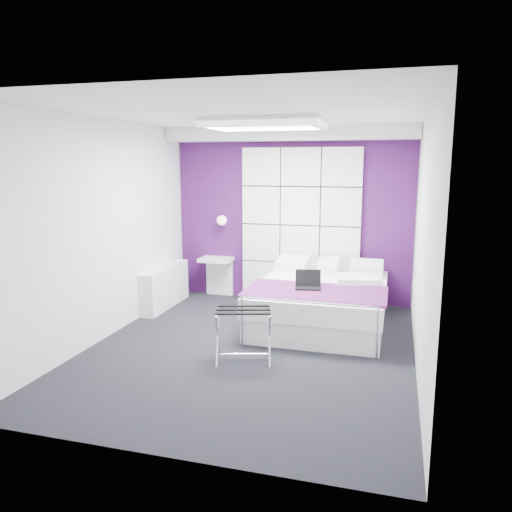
% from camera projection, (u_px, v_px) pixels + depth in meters
% --- Properties ---
extents(floor, '(4.40, 4.40, 0.00)m').
position_uv_depth(floor, '(250.00, 349.00, 5.68)').
color(floor, black).
rests_on(floor, ground).
extents(ceiling, '(4.40, 4.40, 0.00)m').
position_uv_depth(ceiling, '(250.00, 113.00, 5.20)').
color(ceiling, white).
rests_on(ceiling, wall_back).
extents(wall_back, '(3.60, 0.00, 3.60)m').
position_uv_depth(wall_back, '(291.00, 216.00, 7.52)').
color(wall_back, white).
rests_on(wall_back, floor).
extents(wall_left, '(0.00, 4.40, 4.40)m').
position_uv_depth(wall_left, '(105.00, 230.00, 5.92)').
color(wall_left, white).
rests_on(wall_left, floor).
extents(wall_right, '(0.00, 4.40, 4.40)m').
position_uv_depth(wall_right, '(423.00, 243.00, 4.96)').
color(wall_right, white).
rests_on(wall_right, floor).
extents(accent_wall, '(3.58, 0.02, 2.58)m').
position_uv_depth(accent_wall, '(291.00, 216.00, 7.51)').
color(accent_wall, '#3C1046').
rests_on(accent_wall, wall_back).
extents(soffit, '(3.58, 0.50, 0.20)m').
position_uv_depth(soffit, '(289.00, 133.00, 7.06)').
color(soffit, white).
rests_on(soffit, wall_back).
extents(headboard, '(1.80, 0.08, 2.30)m').
position_uv_depth(headboard, '(300.00, 225.00, 7.45)').
color(headboard, white).
rests_on(headboard, wall_back).
extents(skylight, '(1.36, 0.86, 0.12)m').
position_uv_depth(skylight, '(264.00, 122.00, 5.78)').
color(skylight, white).
rests_on(skylight, ceiling).
extents(wall_lamp, '(0.15, 0.15, 0.15)m').
position_uv_depth(wall_lamp, '(223.00, 220.00, 7.68)').
color(wall_lamp, white).
rests_on(wall_lamp, wall_back).
extents(radiator, '(0.22, 1.20, 0.60)m').
position_uv_depth(radiator, '(165.00, 287.00, 7.31)').
color(radiator, white).
rests_on(radiator, floor).
extents(bed, '(1.69, 2.03, 0.71)m').
position_uv_depth(bed, '(321.00, 302.00, 6.52)').
color(bed, white).
rests_on(bed, floor).
extents(nightstand, '(0.49, 0.38, 0.05)m').
position_uv_depth(nightstand, '(216.00, 259.00, 7.79)').
color(nightstand, white).
rests_on(nightstand, wall_back).
extents(luggage_rack, '(0.57, 0.42, 0.56)m').
position_uv_depth(luggage_rack, '(243.00, 335.00, 5.33)').
color(luggage_rack, silver).
rests_on(luggage_rack, floor).
extents(laptop, '(0.31, 0.22, 0.23)m').
position_uv_depth(laptop, '(309.00, 284.00, 6.13)').
color(laptop, black).
rests_on(laptop, bed).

